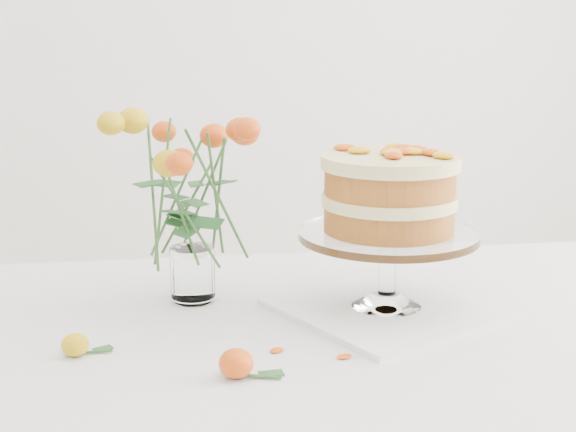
% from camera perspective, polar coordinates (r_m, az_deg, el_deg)
% --- Properties ---
extents(table, '(1.43, 0.93, 0.76)m').
position_cam_1_polar(table, '(1.42, 3.55, -10.81)').
color(table, tan).
rests_on(table, ground).
extents(napkin, '(0.45, 0.45, 0.01)m').
position_cam_1_polar(napkin, '(1.46, 6.99, -6.53)').
color(napkin, white).
rests_on(napkin, table).
extents(cake_stand, '(0.32, 0.32, 0.29)m').
position_cam_1_polar(cake_stand, '(1.41, 7.21, 1.02)').
color(cake_stand, white).
rests_on(cake_stand, napkin).
extents(rose_vase, '(0.35, 0.35, 0.42)m').
position_cam_1_polar(rose_vase, '(1.45, -7.00, 3.10)').
color(rose_vase, white).
rests_on(rose_vase, table).
extents(loose_rose_near, '(0.08, 0.04, 0.04)m').
position_cam_1_polar(loose_rose_near, '(1.30, -14.87, -8.84)').
color(loose_rose_near, gold).
rests_on(loose_rose_near, table).
extents(loose_rose_far, '(0.09, 0.05, 0.04)m').
position_cam_1_polar(loose_rose_far, '(1.19, -3.69, -10.43)').
color(loose_rose_far, red).
rests_on(loose_rose_far, table).
extents(stray_petal_a, '(0.03, 0.02, 0.00)m').
position_cam_1_polar(stray_petal_a, '(1.28, -0.81, -9.53)').
color(stray_petal_a, '#F9A30F').
rests_on(stray_petal_a, table).
extents(stray_petal_b, '(0.03, 0.02, 0.00)m').
position_cam_1_polar(stray_petal_b, '(1.26, 4.01, -9.95)').
color(stray_petal_b, '#F9A30F').
rests_on(stray_petal_b, table).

